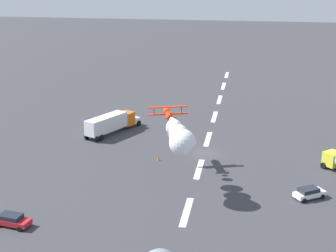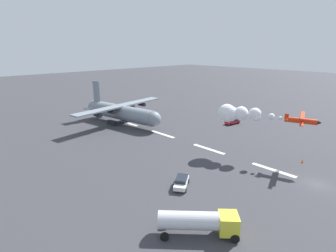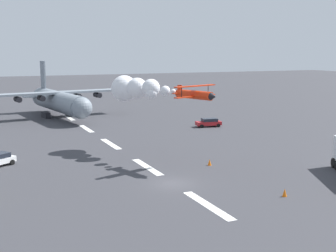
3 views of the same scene
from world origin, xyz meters
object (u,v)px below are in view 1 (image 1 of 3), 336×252
stunt_biplane_red (179,136)px  airport_staff_sedan (309,193)px  traffic_cone_near (168,133)px  traffic_cone_far (158,158)px  semi_truck_orange (112,123)px  followme_car_yellow (12,220)px

stunt_biplane_red → airport_staff_sedan: stunt_biplane_red is taller
traffic_cone_near → traffic_cone_far: (12.83, 0.65, 0.00)m
semi_truck_orange → stunt_biplane_red: bearing=35.2°
semi_truck_orange → followme_car_yellow: 36.22m
stunt_biplane_red → followme_car_yellow: stunt_biplane_red is taller
followme_car_yellow → stunt_biplane_red: bearing=124.3°
stunt_biplane_red → semi_truck_orange: stunt_biplane_red is taller
traffic_cone_far → stunt_biplane_red: bearing=24.6°
semi_truck_orange → traffic_cone_far: (12.20, 11.40, -1.73)m
airport_staff_sedan → traffic_cone_near: 32.76m
stunt_biplane_red → traffic_cone_near: size_ratio=23.61×
traffic_cone_near → semi_truck_orange: bearing=-86.6°
semi_truck_orange → airport_staff_sedan: 40.86m
stunt_biplane_red → traffic_cone_near: (-24.06, -5.80, -8.00)m
airport_staff_sedan → traffic_cone_near: airport_staff_sedan is taller
stunt_biplane_red → traffic_cone_near: 26.01m
stunt_biplane_red → semi_truck_orange: bearing=-144.8°
semi_truck_orange → traffic_cone_near: semi_truck_orange is taller
followme_car_yellow → traffic_cone_near: 38.96m
traffic_cone_near → airport_staff_sedan: bearing=46.1°
airport_staff_sedan → traffic_cone_far: size_ratio=6.20×
traffic_cone_far → airport_staff_sedan: bearing=66.8°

